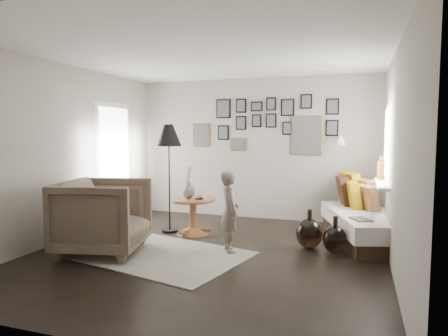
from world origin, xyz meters
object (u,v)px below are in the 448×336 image
(armchair, at_px, (104,216))
(floor_lamp, at_px, (169,139))
(pedestal_table, at_px, (193,217))
(demijohn_large, at_px, (309,233))
(magazine_basket, at_px, (78,237))
(daybed, at_px, (364,220))
(demijohn_small, at_px, (335,239))
(vase, at_px, (189,188))
(child, at_px, (230,212))

(armchair, xyz_separation_m, floor_lamp, (0.31, 1.32, 1.00))
(pedestal_table, xyz_separation_m, demijohn_large, (1.85, -0.25, -0.05))
(magazine_basket, bearing_deg, floor_lamp, 61.89)
(daybed, relative_size, armchair, 1.94)
(pedestal_table, height_order, daybed, daybed)
(armchair, bearing_deg, magazine_basket, 79.85)
(daybed, relative_size, demijohn_small, 4.22)
(armchair, bearing_deg, vase, -39.15)
(pedestal_table, bearing_deg, demijohn_small, -9.52)
(vase, xyz_separation_m, magazine_basket, (-1.05, -1.36, -0.53))
(vase, height_order, daybed, vase)
(demijohn_large, relative_size, child, 0.50)
(demijohn_small, bearing_deg, child, -163.91)
(armchair, bearing_deg, daybed, -75.27)
(pedestal_table, relative_size, demijohn_large, 1.30)
(pedestal_table, bearing_deg, demijohn_large, -7.66)
(daybed, xyz_separation_m, demijohn_small, (-0.37, -0.81, -0.11))
(vase, relative_size, armchair, 0.47)
(magazine_basket, relative_size, demijohn_small, 0.77)
(daybed, distance_m, demijohn_large, 1.00)
(pedestal_table, xyz_separation_m, daybed, (2.57, 0.44, 0.04))
(daybed, xyz_separation_m, armchair, (-3.30, -1.76, 0.19))
(pedestal_table, height_order, vase, vase)
(vase, xyz_separation_m, demijohn_large, (1.93, -0.27, -0.51))
(armchair, bearing_deg, demijohn_large, -80.85)
(vase, xyz_separation_m, demijohn_small, (2.28, -0.39, -0.53))
(floor_lamp, bearing_deg, pedestal_table, -1.07)
(vase, relative_size, floor_lamp, 0.29)
(floor_lamp, bearing_deg, demijohn_large, -6.47)
(child, bearing_deg, armchair, 77.09)
(daybed, xyz_separation_m, floor_lamp, (-2.98, -0.43, 1.19))
(armchair, xyz_separation_m, magazine_basket, (-0.40, -0.02, -0.31))
(daybed, bearing_deg, floor_lamp, 171.14)
(armchair, xyz_separation_m, demijohn_small, (2.93, 0.95, -0.30))
(floor_lamp, height_order, demijohn_large, floor_lamp)
(daybed, xyz_separation_m, child, (-1.72, -1.20, 0.25))
(vase, distance_m, demijohn_large, 2.01)
(magazine_basket, bearing_deg, daybed, 25.67)
(pedestal_table, xyz_separation_m, child, (0.86, -0.76, 0.29))
(vase, relative_size, daybed, 0.24)
(demijohn_large, bearing_deg, magazine_basket, -159.95)
(pedestal_table, bearing_deg, magazine_basket, -130.21)
(child, bearing_deg, vase, 17.94)
(magazine_basket, height_order, demijohn_large, demijohn_large)
(vase, distance_m, daybed, 2.72)
(daybed, bearing_deg, demijohn_small, -131.65)
(floor_lamp, height_order, magazine_basket, floor_lamp)
(vase, height_order, armchair, vase)
(vase, relative_size, demijohn_large, 0.93)
(demijohn_large, xyz_separation_m, demijohn_small, (0.35, -0.12, -0.02))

